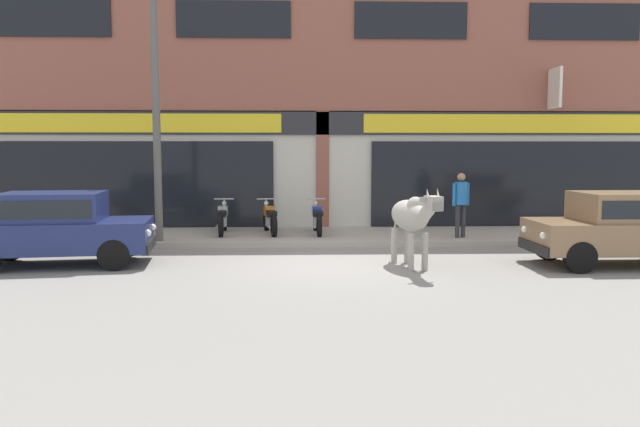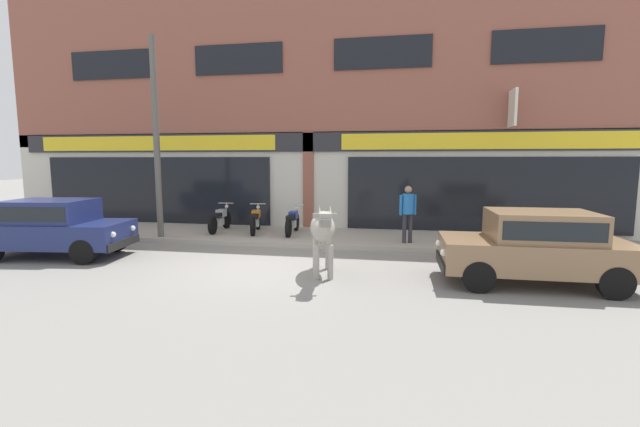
{
  "view_description": "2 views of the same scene",
  "coord_description": "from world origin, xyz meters",
  "px_view_note": "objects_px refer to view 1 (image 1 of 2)",
  "views": [
    {
      "loc": [
        -0.68,
        -12.35,
        2.25
      ],
      "look_at": [
        -0.22,
        1.0,
        0.93
      ],
      "focal_mm": 35.0,
      "sensor_mm": 36.0,
      "label": 1
    },
    {
      "loc": [
        3.08,
        -9.17,
        2.45
      ],
      "look_at": [
        1.19,
        1.0,
        1.15
      ],
      "focal_mm": 24.0,
      "sensor_mm": 36.0,
      "label": 2
    }
  ],
  "objects_px": {
    "car_0": "(57,225)",
    "cow": "(411,217)",
    "motorcycle_0": "(223,219)",
    "motorcycle_2": "(317,219)",
    "car_1": "(623,225)",
    "motorcycle_1": "(270,219)",
    "utility_pole": "(156,117)",
    "pedestrian": "(461,198)"
  },
  "relations": [
    {
      "from": "pedestrian",
      "to": "car_1",
      "type": "bearing_deg",
      "value": -52.77
    },
    {
      "from": "motorcycle_2",
      "to": "car_0",
      "type": "bearing_deg",
      "value": -145.18
    },
    {
      "from": "car_0",
      "to": "cow",
      "type": "bearing_deg",
      "value": -3.81
    },
    {
      "from": "car_1",
      "to": "motorcycle_0",
      "type": "distance_m",
      "value": 9.35
    },
    {
      "from": "car_0",
      "to": "motorcycle_1",
      "type": "xyz_separation_m",
      "value": [
        4.04,
        3.71,
        -0.29
      ]
    },
    {
      "from": "car_1",
      "to": "utility_pole",
      "type": "height_order",
      "value": "utility_pole"
    },
    {
      "from": "car_0",
      "to": "pedestrian",
      "type": "height_order",
      "value": "pedestrian"
    },
    {
      "from": "motorcycle_0",
      "to": "utility_pole",
      "type": "height_order",
      "value": "utility_pole"
    },
    {
      "from": "pedestrian",
      "to": "utility_pole",
      "type": "distance_m",
      "value": 7.59
    },
    {
      "from": "motorcycle_1",
      "to": "motorcycle_0",
      "type": "bearing_deg",
      "value": 179.22
    },
    {
      "from": "motorcycle_2",
      "to": "utility_pole",
      "type": "xyz_separation_m",
      "value": [
        -3.8,
        -1.23,
        2.55
      ]
    },
    {
      "from": "motorcycle_0",
      "to": "pedestrian",
      "type": "bearing_deg",
      "value": -8.87
    },
    {
      "from": "car_1",
      "to": "pedestrian",
      "type": "relative_size",
      "value": 2.27
    },
    {
      "from": "car_0",
      "to": "pedestrian",
      "type": "xyz_separation_m",
      "value": [
        8.8,
        2.79,
        0.31
      ]
    },
    {
      "from": "cow",
      "to": "pedestrian",
      "type": "xyz_separation_m",
      "value": [
        1.82,
        3.26,
        0.12
      ]
    },
    {
      "from": "car_1",
      "to": "motorcycle_1",
      "type": "height_order",
      "value": "car_1"
    },
    {
      "from": "car_1",
      "to": "motorcycle_2",
      "type": "xyz_separation_m",
      "value": [
        -5.94,
        4.06,
        -0.29
      ]
    },
    {
      "from": "car_1",
      "to": "motorcycle_1",
      "type": "distance_m",
      "value": 8.27
    },
    {
      "from": "motorcycle_1",
      "to": "utility_pole",
      "type": "relative_size",
      "value": 0.31
    },
    {
      "from": "car_1",
      "to": "motorcycle_2",
      "type": "relative_size",
      "value": 2.0
    },
    {
      "from": "cow",
      "to": "motorcycle_0",
      "type": "relative_size",
      "value": 1.17
    },
    {
      "from": "utility_pole",
      "to": "motorcycle_0",
      "type": "bearing_deg",
      "value": 43.57
    },
    {
      "from": "motorcycle_1",
      "to": "pedestrian",
      "type": "bearing_deg",
      "value": -10.91
    },
    {
      "from": "car_0",
      "to": "motorcycle_2",
      "type": "relative_size",
      "value": 2.07
    },
    {
      "from": "car_1",
      "to": "motorcycle_2",
      "type": "bearing_deg",
      "value": 145.67
    },
    {
      "from": "car_0",
      "to": "car_1",
      "type": "bearing_deg",
      "value": -1.99
    },
    {
      "from": "motorcycle_1",
      "to": "pedestrian",
      "type": "distance_m",
      "value": 4.88
    },
    {
      "from": "car_0",
      "to": "motorcycle_1",
      "type": "relative_size",
      "value": 2.09
    },
    {
      "from": "car_1",
      "to": "pedestrian",
      "type": "height_order",
      "value": "pedestrian"
    },
    {
      "from": "motorcycle_1",
      "to": "car_0",
      "type": "bearing_deg",
      "value": -137.47
    },
    {
      "from": "motorcycle_2",
      "to": "pedestrian",
      "type": "bearing_deg",
      "value": -13.94
    },
    {
      "from": "car_0",
      "to": "motorcycle_1",
      "type": "distance_m",
      "value": 5.49
    },
    {
      "from": "car_0",
      "to": "motorcycle_2",
      "type": "height_order",
      "value": "car_0"
    },
    {
      "from": "car_1",
      "to": "motorcycle_1",
      "type": "xyz_separation_m",
      "value": [
        -7.17,
        4.1,
        -0.29
      ]
    },
    {
      "from": "pedestrian",
      "to": "utility_pole",
      "type": "bearing_deg",
      "value": -177.25
    },
    {
      "from": "cow",
      "to": "pedestrian",
      "type": "height_order",
      "value": "pedestrian"
    },
    {
      "from": "motorcycle_1",
      "to": "utility_pole",
      "type": "height_order",
      "value": "utility_pole"
    },
    {
      "from": "cow",
      "to": "utility_pole",
      "type": "relative_size",
      "value": 0.36
    },
    {
      "from": "car_0",
      "to": "motorcycle_0",
      "type": "bearing_deg",
      "value": 52.88
    },
    {
      "from": "motorcycle_0",
      "to": "motorcycle_1",
      "type": "relative_size",
      "value": 1.01
    },
    {
      "from": "utility_pole",
      "to": "pedestrian",
      "type": "bearing_deg",
      "value": 2.75
    },
    {
      "from": "car_0",
      "to": "motorcycle_0",
      "type": "relative_size",
      "value": 2.07
    }
  ]
}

